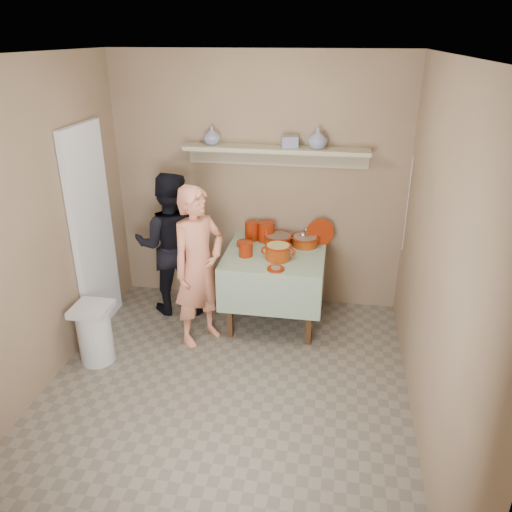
% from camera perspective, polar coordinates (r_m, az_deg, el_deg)
% --- Properties ---
extents(ground, '(3.50, 3.50, 0.00)m').
position_cam_1_polar(ground, '(4.25, -3.81, -15.85)').
color(ground, '#726859').
rests_on(ground, ground).
extents(tile_panel, '(0.06, 0.70, 2.00)m').
position_cam_1_polar(tile_panel, '(5.00, -18.16, 2.69)').
color(tile_panel, silver).
rests_on(tile_panel, ground).
extents(plate_stack_a, '(0.14, 0.14, 0.19)m').
position_cam_1_polar(plate_stack_a, '(5.15, -0.47, 2.88)').
color(plate_stack_a, maroon).
rests_on(plate_stack_a, serving_table).
extents(plate_stack_b, '(0.17, 0.17, 0.20)m').
position_cam_1_polar(plate_stack_b, '(5.12, 1.19, 2.78)').
color(plate_stack_b, maroon).
rests_on(plate_stack_b, serving_table).
extents(bowl_stack, '(0.14, 0.14, 0.14)m').
position_cam_1_polar(bowl_stack, '(4.78, -1.19, 0.78)').
color(bowl_stack, maroon).
rests_on(bowl_stack, serving_table).
extents(empty_bowl, '(0.16, 0.16, 0.05)m').
position_cam_1_polar(empty_bowl, '(5.02, -1.29, 1.40)').
color(empty_bowl, maroon).
rests_on(empty_bowl, serving_table).
extents(propped_lid, '(0.29, 0.15, 0.29)m').
position_cam_1_polar(propped_lid, '(5.08, 7.32, 2.65)').
color(propped_lid, maroon).
rests_on(propped_lid, serving_table).
extents(vase_right, '(0.19, 0.19, 0.19)m').
position_cam_1_polar(vase_right, '(4.87, 7.07, 13.20)').
color(vase_right, navy).
rests_on(vase_right, wall_shelf).
extents(vase_left, '(0.24, 0.24, 0.18)m').
position_cam_1_polar(vase_left, '(5.04, -5.07, 13.56)').
color(vase_left, navy).
rests_on(vase_left, wall_shelf).
extents(ceramic_box, '(0.18, 0.15, 0.11)m').
position_cam_1_polar(ceramic_box, '(4.88, 3.85, 12.86)').
color(ceramic_box, navy).
rests_on(ceramic_box, wall_shelf).
extents(person_cook, '(0.63, 0.67, 1.53)m').
position_cam_1_polar(person_cook, '(4.59, -6.55, -1.27)').
color(person_cook, '#DD805F').
rests_on(person_cook, ground).
extents(person_helper, '(0.83, 0.71, 1.50)m').
position_cam_1_polar(person_helper, '(5.18, -9.74, 1.33)').
color(person_helper, black).
rests_on(person_helper, ground).
extents(room_shell, '(3.04, 3.54, 2.62)m').
position_cam_1_polar(room_shell, '(3.44, -4.54, 5.18)').
color(room_shell, '#8F7357').
rests_on(room_shell, ground).
extents(serving_table, '(0.97, 0.97, 0.76)m').
position_cam_1_polar(serving_table, '(4.93, 2.16, -0.87)').
color(serving_table, '#4C2D16').
rests_on(serving_table, ground).
extents(cazuela_meat_a, '(0.30, 0.30, 0.10)m').
position_cam_1_polar(cazuela_meat_a, '(5.06, 2.57, 1.97)').
color(cazuela_meat_a, maroon).
rests_on(cazuela_meat_a, serving_table).
extents(cazuela_meat_b, '(0.28, 0.28, 0.10)m').
position_cam_1_polar(cazuela_meat_b, '(5.04, 5.63, 1.79)').
color(cazuela_meat_b, maroon).
rests_on(cazuela_meat_b, serving_table).
extents(ladle, '(0.08, 0.26, 0.19)m').
position_cam_1_polar(ladle, '(5.03, 5.41, 2.39)').
color(ladle, silver).
rests_on(ladle, cazuela_meat_b).
extents(cazuela_rice, '(0.33, 0.25, 0.14)m').
position_cam_1_polar(cazuela_rice, '(4.71, 2.53, 0.60)').
color(cazuela_rice, maroon).
rests_on(cazuela_rice, serving_table).
extents(front_plate, '(0.16, 0.16, 0.03)m').
position_cam_1_polar(front_plate, '(4.52, 2.27, -1.45)').
color(front_plate, maroon).
rests_on(front_plate, serving_table).
extents(wall_shelf, '(1.80, 0.25, 0.21)m').
position_cam_1_polar(wall_shelf, '(4.96, 2.33, 11.87)').
color(wall_shelf, tan).
rests_on(wall_shelf, room_shell).
extents(trash_bin, '(0.32, 0.32, 0.56)m').
position_cam_1_polar(trash_bin, '(4.71, -17.93, -8.39)').
color(trash_bin, silver).
rests_on(trash_bin, ground).
extents(electrical_cord, '(0.01, 0.05, 0.90)m').
position_cam_1_polar(electrical_cord, '(4.91, 16.91, 5.60)').
color(electrical_cord, silver).
rests_on(electrical_cord, wall_shelf).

